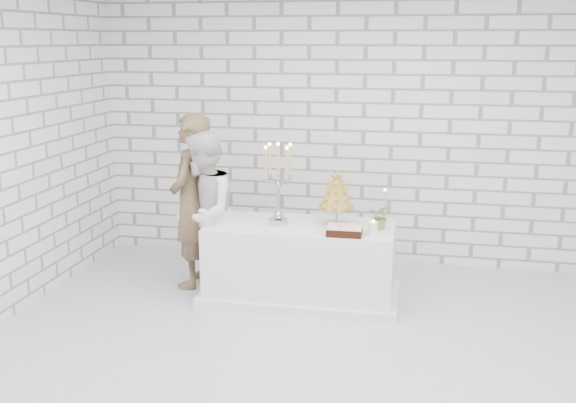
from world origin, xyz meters
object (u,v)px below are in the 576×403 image
object	(u,v)px
cake_table	(301,261)
croquembouche	(337,198)
candelabra	(278,184)
groom	(192,201)
bride	(204,213)

from	to	relation	value
cake_table	croquembouche	world-z (taller)	croquembouche
candelabra	croquembouche	xyz separation A→B (m)	(0.55, 0.08, -0.13)
cake_table	groom	world-z (taller)	groom
cake_table	bride	world-z (taller)	bride
candelabra	bride	bearing A→B (deg)	179.02
bride	croquembouche	distance (m)	1.33
bride	candelabra	size ratio (longest dim) A/B	2.03
candelabra	croquembouche	bearing A→B (deg)	8.64
cake_table	groom	xyz separation A→B (m)	(-1.16, 0.16, 0.52)
cake_table	croquembouche	distance (m)	0.73
groom	candelabra	distance (m)	1.00
candelabra	croquembouche	distance (m)	0.57
cake_table	candelabra	xyz separation A→B (m)	(-0.22, -0.02, 0.78)
bride	groom	bearing A→B (deg)	-143.55
candelabra	cake_table	bearing A→B (deg)	5.74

